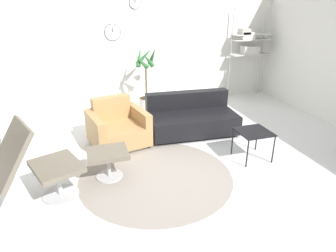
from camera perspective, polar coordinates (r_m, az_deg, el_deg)
ground_plane at (r=4.45m, az=0.40°, el=-7.32°), size 12.00×12.00×0.00m
wall_back at (r=6.74m, az=-7.52°, el=15.61°), size 12.00×0.09×2.80m
round_rug at (r=4.18m, az=-2.31°, el=-9.48°), size 2.10×2.10×0.01m
lounge_chair at (r=3.63m, az=-26.57°, el=-4.68°), size 1.14×0.90×1.14m
ottoman at (r=4.09m, az=-11.39°, el=-5.83°), size 0.53×0.45×0.39m
armchair_red at (r=4.99m, az=-9.59°, el=-0.56°), size 1.01×0.95×0.76m
couch_low at (r=5.43m, az=4.44°, el=1.36°), size 1.59×0.94×0.69m
side_table at (r=4.62m, az=16.01°, el=-1.43°), size 0.48×0.48×0.45m
potted_plant at (r=6.41m, az=-4.16°, el=7.30°), size 0.49×0.49×1.39m
shelf_unit at (r=7.51m, az=15.09°, el=15.06°), size 0.91×0.28×2.08m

